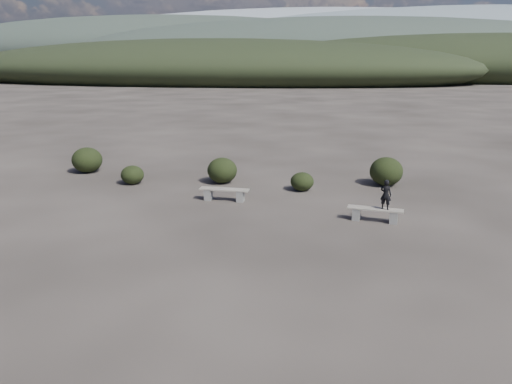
# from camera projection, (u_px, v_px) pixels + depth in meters

# --- Properties ---
(ground) EXTENTS (1200.00, 1200.00, 0.00)m
(ground) POSITION_uv_depth(u_px,v_px,m) (218.00, 264.00, 13.61)
(ground) COLOR #2A2521
(ground) RESTS_ON ground
(bench_left) EXTENTS (1.95, 0.46, 0.48)m
(bench_left) POSITION_uv_depth(u_px,v_px,m) (224.00, 193.00, 19.40)
(bench_left) COLOR slate
(bench_left) RESTS_ON ground
(bench_right) EXTENTS (1.91, 0.65, 0.47)m
(bench_right) POSITION_uv_depth(u_px,v_px,m) (375.00, 213.00, 16.99)
(bench_right) COLOR slate
(bench_right) RESTS_ON ground
(seated_person) EXTENTS (0.43, 0.35, 1.02)m
(seated_person) POSITION_uv_depth(u_px,v_px,m) (386.00, 195.00, 16.71)
(seated_person) COLOR black
(seated_person) RESTS_ON bench_right
(shrub_a) EXTENTS (1.00, 1.00, 0.82)m
(shrub_a) POSITION_uv_depth(u_px,v_px,m) (132.00, 175.00, 21.90)
(shrub_a) COLOR black
(shrub_a) RESTS_ON ground
(shrub_b) EXTENTS (1.32, 1.32, 1.13)m
(shrub_b) POSITION_uv_depth(u_px,v_px,m) (222.00, 170.00, 22.05)
(shrub_b) COLOR black
(shrub_b) RESTS_ON ground
(shrub_c) EXTENTS (0.97, 0.97, 0.78)m
(shrub_c) POSITION_uv_depth(u_px,v_px,m) (302.00, 182.00, 20.83)
(shrub_c) COLOR black
(shrub_c) RESTS_ON ground
(shrub_d) EXTENTS (1.42, 1.42, 1.24)m
(shrub_d) POSITION_uv_depth(u_px,v_px,m) (386.00, 171.00, 21.61)
(shrub_d) COLOR black
(shrub_d) RESTS_ON ground
(shrub_f) EXTENTS (1.43, 1.43, 1.21)m
(shrub_f) POSITION_uv_depth(u_px,v_px,m) (87.00, 160.00, 24.03)
(shrub_f) COLOR black
(shrub_f) RESTS_ON ground
(mountain_ridges) EXTENTS (500.00, 400.00, 56.00)m
(mountain_ridges) POSITION_uv_depth(u_px,v_px,m) (330.00, 46.00, 333.98)
(mountain_ridges) COLOR black
(mountain_ridges) RESTS_ON ground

